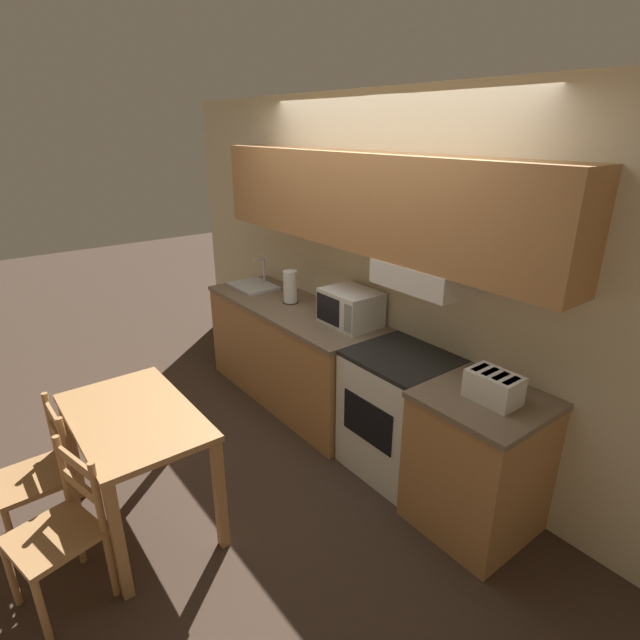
{
  "coord_description": "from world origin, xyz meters",
  "views": [
    {
      "loc": [
        2.63,
        -2.55,
        2.3
      ],
      "look_at": [
        0.05,
        -0.57,
        1.03
      ],
      "focal_mm": 28.0,
      "sensor_mm": 36.0,
      "label": 1
    }
  ],
  "objects_px": {
    "stove_range": "(399,413)",
    "microwave": "(350,307)",
    "chair_right_of_table": "(61,532)",
    "paper_towel_roll": "(290,287)",
    "toaster": "(494,387)",
    "dining_table": "(135,432)",
    "sink_basin": "(253,285)",
    "chair_left_of_table": "(40,476)"
  },
  "relations": [
    {
      "from": "dining_table",
      "to": "stove_range",
      "type": "bearing_deg",
      "value": 70.29
    },
    {
      "from": "dining_table",
      "to": "chair_left_of_table",
      "type": "height_order",
      "value": "chair_left_of_table"
    },
    {
      "from": "chair_left_of_table",
      "to": "microwave",
      "type": "bearing_deg",
      "value": 83.75
    },
    {
      "from": "paper_towel_roll",
      "to": "chair_left_of_table",
      "type": "xyz_separation_m",
      "value": [
        0.52,
        -2.12,
        -0.61
      ]
    },
    {
      "from": "toaster",
      "to": "chair_right_of_table",
      "type": "bearing_deg",
      "value": -115.25
    },
    {
      "from": "sink_basin",
      "to": "stove_range",
      "type": "bearing_deg",
      "value": 0.58
    },
    {
      "from": "stove_range",
      "to": "microwave",
      "type": "bearing_deg",
      "value": 171.45
    },
    {
      "from": "stove_range",
      "to": "chair_left_of_table",
      "type": "distance_m",
      "value": 2.26
    },
    {
      "from": "toaster",
      "to": "paper_towel_roll",
      "type": "bearing_deg",
      "value": 178.85
    },
    {
      "from": "microwave",
      "to": "dining_table",
      "type": "bearing_deg",
      "value": -87.72
    },
    {
      "from": "sink_basin",
      "to": "chair_right_of_table",
      "type": "distance_m",
      "value": 2.69
    },
    {
      "from": "paper_towel_roll",
      "to": "dining_table",
      "type": "relative_size",
      "value": 0.27
    },
    {
      "from": "paper_towel_roll",
      "to": "dining_table",
      "type": "height_order",
      "value": "paper_towel_roll"
    },
    {
      "from": "paper_towel_roll",
      "to": "toaster",
      "type": "bearing_deg",
      "value": -1.15
    },
    {
      "from": "stove_range",
      "to": "dining_table",
      "type": "relative_size",
      "value": 0.86
    },
    {
      "from": "microwave",
      "to": "chair_left_of_table",
      "type": "distance_m",
      "value": 2.29
    },
    {
      "from": "chair_left_of_table",
      "to": "dining_table",
      "type": "bearing_deg",
      "value": 62.24
    },
    {
      "from": "chair_right_of_table",
      "to": "dining_table",
      "type": "bearing_deg",
      "value": 106.79
    },
    {
      "from": "paper_towel_roll",
      "to": "sink_basin",
      "type": "bearing_deg",
      "value": -176.6
    },
    {
      "from": "dining_table",
      "to": "chair_right_of_table",
      "type": "height_order",
      "value": "chair_right_of_table"
    },
    {
      "from": "toaster",
      "to": "paper_towel_roll",
      "type": "height_order",
      "value": "paper_towel_roll"
    },
    {
      "from": "microwave",
      "to": "chair_right_of_table",
      "type": "relative_size",
      "value": 0.51
    },
    {
      "from": "sink_basin",
      "to": "chair_right_of_table",
      "type": "relative_size",
      "value": 0.54
    },
    {
      "from": "stove_range",
      "to": "chair_right_of_table",
      "type": "distance_m",
      "value": 2.12
    },
    {
      "from": "stove_range",
      "to": "chair_right_of_table",
      "type": "relative_size",
      "value": 1.06
    },
    {
      "from": "stove_range",
      "to": "chair_right_of_table",
      "type": "height_order",
      "value": "stove_range"
    },
    {
      "from": "chair_left_of_table",
      "to": "stove_range",
      "type": "bearing_deg",
      "value": 67.07
    },
    {
      "from": "sink_basin",
      "to": "chair_right_of_table",
      "type": "bearing_deg",
      "value": -51.93
    },
    {
      "from": "toaster",
      "to": "dining_table",
      "type": "distance_m",
      "value": 2.06
    },
    {
      "from": "stove_range",
      "to": "toaster",
      "type": "xyz_separation_m",
      "value": [
        0.7,
        -0.03,
        0.53
      ]
    },
    {
      "from": "microwave",
      "to": "paper_towel_roll",
      "type": "height_order",
      "value": "paper_towel_roll"
    },
    {
      "from": "microwave",
      "to": "paper_towel_roll",
      "type": "distance_m",
      "value": 0.7
    },
    {
      "from": "paper_towel_roll",
      "to": "chair_left_of_table",
      "type": "height_order",
      "value": "paper_towel_roll"
    },
    {
      "from": "toaster",
      "to": "dining_table",
      "type": "bearing_deg",
      "value": -129.01
    },
    {
      "from": "microwave",
      "to": "sink_basin",
      "type": "distance_m",
      "value": 1.28
    },
    {
      "from": "paper_towel_roll",
      "to": "chair_right_of_table",
      "type": "relative_size",
      "value": 0.33
    },
    {
      "from": "toaster",
      "to": "dining_table",
      "type": "height_order",
      "value": "toaster"
    },
    {
      "from": "microwave",
      "to": "dining_table",
      "type": "relative_size",
      "value": 0.41
    },
    {
      "from": "microwave",
      "to": "toaster",
      "type": "relative_size",
      "value": 1.45
    },
    {
      "from": "sink_basin",
      "to": "chair_right_of_table",
      "type": "xyz_separation_m",
      "value": [
        1.63,
        -2.08,
        -0.49
      ]
    },
    {
      "from": "stove_range",
      "to": "paper_towel_roll",
      "type": "height_order",
      "value": "paper_towel_roll"
    },
    {
      "from": "toaster",
      "to": "stove_range",
      "type": "bearing_deg",
      "value": 177.87
    }
  ]
}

